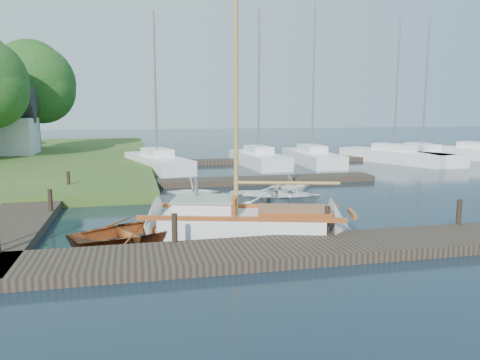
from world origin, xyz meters
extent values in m
plane|color=black|center=(0.00, 0.00, 0.00)|extent=(160.00, 160.00, 0.00)
cube|color=#2D201B|center=(0.00, -6.00, 0.15)|extent=(18.00, 2.20, 0.30)
cube|color=#2D201B|center=(-8.00, 2.00, 0.15)|extent=(2.20, 18.00, 0.30)
cube|color=#2D201B|center=(2.00, 6.50, 0.15)|extent=(14.00, 1.60, 0.30)
cube|color=#2D201B|center=(10.00, 16.00, 0.15)|extent=(30.00, 1.60, 0.30)
cylinder|color=black|center=(-3.00, -5.00, 0.70)|extent=(0.16, 0.16, 0.80)
cylinder|color=black|center=(1.50, -5.00, 0.70)|extent=(0.16, 0.16, 0.80)
cylinder|color=black|center=(6.00, -5.00, 0.70)|extent=(0.16, 0.16, 0.80)
cylinder|color=black|center=(-7.00, 0.00, 0.70)|extent=(0.16, 0.16, 0.80)
cylinder|color=black|center=(-7.00, 5.00, 0.70)|extent=(0.16, 0.16, 0.80)
cube|color=white|center=(-0.76, -3.65, 0.23)|extent=(5.36, 3.32, 0.90)
cone|color=white|center=(2.17, -4.50, 0.23)|extent=(1.80, 2.24, 1.96)
cone|color=white|center=(-3.59, -2.83, 0.23)|extent=(1.51, 2.16, 1.96)
cube|color=maroon|center=(-0.50, -2.75, 0.74)|extent=(5.99, 1.85, 0.14)
cube|color=maroon|center=(-1.02, -4.55, 0.74)|extent=(5.99, 1.85, 0.14)
cube|color=maroon|center=(2.51, -4.60, 0.74)|extent=(0.42, 1.09, 0.14)
cube|color=white|center=(-1.91, -3.31, 0.90)|extent=(2.12, 1.85, 0.44)
cube|color=#8DA287|center=(-1.91, -3.31, 1.15)|extent=(2.24, 1.97, 0.08)
cube|color=maroon|center=(-1.00, -3.58, 0.98)|extent=(0.51, 1.38, 0.60)
cylinder|color=slate|center=(-2.12, -2.94, 1.48)|extent=(0.12, 0.12, 0.60)
cube|color=maroon|center=(0.78, -4.10, 0.78)|extent=(2.53, 2.05, 0.20)
cylinder|color=olive|center=(-0.95, -3.59, 4.88)|extent=(0.14, 0.14, 8.40)
cylinder|color=olive|center=(0.58, -4.04, 1.68)|extent=(3.10, 0.99, 0.10)
imported|color=maroon|center=(-4.04, -3.60, 0.39)|extent=(4.58, 4.01, 0.79)
imported|color=white|center=(-1.59, 1.84, 0.59)|extent=(2.59, 2.35, 1.19)
imported|color=white|center=(1.75, 1.00, 0.40)|extent=(4.61, 3.95, 0.81)
imported|color=white|center=(3.06, 2.68, 0.56)|extent=(2.23, 1.96, 1.12)
cube|color=white|center=(-2.49, 13.49, 0.45)|extent=(4.28, 8.44, 0.90)
cube|color=white|center=(-2.49, 13.49, 1.15)|extent=(2.11, 3.12, 0.50)
cylinder|color=slate|center=(-2.49, 13.49, 5.52)|extent=(0.12, 0.12, 9.24)
cube|color=white|center=(4.56, 14.05, 0.45)|extent=(2.70, 7.65, 0.90)
cube|color=white|center=(4.56, 14.05, 1.15)|extent=(1.57, 2.72, 0.50)
cylinder|color=slate|center=(4.56, 14.05, 5.85)|extent=(0.12, 0.12, 9.90)
cube|color=white|center=(8.63, 14.20, 0.45)|extent=(2.42, 7.98, 0.90)
cube|color=white|center=(8.63, 14.20, 1.15)|extent=(1.48, 2.81, 0.50)
cylinder|color=slate|center=(8.63, 14.20, 6.39)|extent=(0.12, 0.12, 10.98)
cube|color=white|center=(15.01, 13.82, 0.45)|extent=(5.37, 9.03, 0.90)
cube|color=white|center=(15.01, 13.82, 1.15)|extent=(2.46, 3.40, 0.50)
cylinder|color=slate|center=(15.01, 13.82, 5.62)|extent=(0.12, 0.12, 9.44)
cube|color=white|center=(17.34, 13.74, 0.45)|extent=(2.86, 8.61, 0.90)
cube|color=white|center=(17.34, 13.74, 1.15)|extent=(1.63, 3.06, 0.50)
cylinder|color=slate|center=(17.34, 13.74, 5.79)|extent=(0.12, 0.12, 9.78)
cube|color=silver|center=(-14.00, 22.00, 1.90)|extent=(5.00, 4.00, 2.80)
cylinder|color=#332114|center=(-12.00, 26.00, 2.34)|extent=(0.36, 0.36, 3.67)
sphere|color=#214814|center=(-12.00, 26.00, 6.11)|extent=(6.73, 6.73, 6.73)
sphere|color=#214814|center=(-11.50, 25.70, 5.60)|extent=(5.71, 5.71, 5.71)
sphere|color=#214814|center=(-12.40, 26.40, 6.82)|extent=(6.12, 6.12, 6.12)
camera|label=1|loc=(-4.05, -17.60, 3.91)|focal=35.00mm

